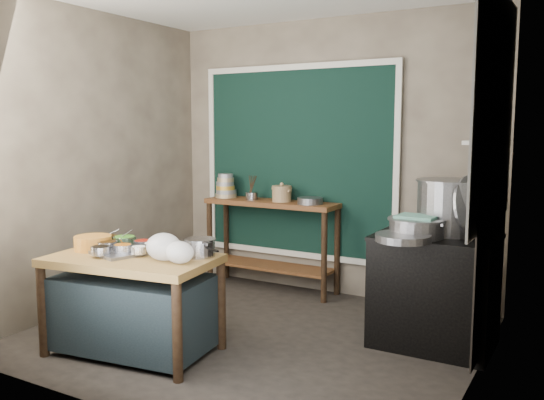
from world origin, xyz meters
The scene contains 30 objects.
floor centered at (0.00, 0.00, -0.01)m, with size 3.50×3.00×0.02m, color #2D2722.
back_wall centered at (0.00, 1.51, 1.40)m, with size 3.50×0.02×2.80m, color gray.
left_wall centered at (-1.76, 0.00, 1.40)m, with size 0.02×3.00×2.80m, color gray.
right_wall centered at (1.76, 0.00, 1.40)m, with size 0.02×3.00×2.80m, color gray.
curtain_panel centered at (-0.35, 1.47, 1.35)m, with size 2.10×0.02×1.90m, color black.
curtain_frame centered at (-0.35, 1.46, 1.35)m, with size 2.22×0.03×2.02m, color beige, non-canonical shape.
tile_panel centered at (1.74, 0.55, 1.85)m, with size 0.02×1.70×1.70m, color #B2B2AA.
soot_patch centered at (1.74, 0.65, 0.70)m, with size 0.01×1.30×1.30m, color black.
wall_shelf centered at (1.63, 0.85, 1.60)m, with size 0.22×0.70×0.03m, color beige.
prep_table centered at (-0.60, -0.75, 0.38)m, with size 1.25×0.72×0.75m, color brown.
back_counter centered at (-0.55, 1.28, 0.47)m, with size 1.45×0.40×0.95m, color brown.
stove_block centered at (1.35, 0.55, 0.42)m, with size 0.90×0.68×0.85m, color black.
stove_top centered at (1.35, 0.55, 0.86)m, with size 0.92×0.69×0.03m, color black.
condiment_tray centered at (-0.80, -0.70, 0.76)m, with size 0.52×0.37×0.02m, color gray.
condiment_bowls centered at (-0.81, -0.67, 0.80)m, with size 0.64×0.49×0.07m.
yellow_basin centered at (-1.03, -0.72, 0.81)m, with size 0.29×0.29×0.11m, color gold.
saucepan centered at (-0.16, -0.49, 0.82)m, with size 0.25×0.25×0.14m, color gray, non-canonical shape.
plastic_bag_a centered at (-0.30, -0.73, 0.85)m, with size 0.27×0.23×0.20m, color white.
plastic_bag_b centered at (-0.14, -0.75, 0.83)m, with size 0.21×0.18×0.16m, color white.
bowl_stack centered at (-1.12, 1.27, 1.06)m, with size 0.23×0.23×0.26m.
utensil_cup centered at (-0.77, 1.25, 0.99)m, with size 0.13×0.13×0.08m, color gray.
ceramic_crock centered at (-0.42, 1.28, 1.02)m, with size 0.21×0.21×0.14m, color #906E4F, non-canonical shape.
wide_bowl centered at (-0.08, 1.25, 0.98)m, with size 0.26×0.26×0.06m, color gray.
stock_pot centered at (1.41, 0.69, 1.09)m, with size 0.55×0.55×0.43m, color gray, non-canonical shape.
pot_lid centered at (1.60, 0.61, 1.12)m, with size 0.48×0.48×0.02m, color gray.
steamer centered at (1.23, 0.41, 0.95)m, with size 0.45×0.45×0.14m, color gray, non-canonical shape.
green_cloth centered at (1.23, 0.41, 1.04)m, with size 0.29×0.22×0.02m, color #57997D.
shallow_pan centered at (1.19, 0.19, 0.91)m, with size 0.41×0.41×0.05m, color gray.
shelf_bowl_stack centered at (1.63, 0.85, 1.67)m, with size 0.16×0.16×0.12m.
shelf_bowl_green centered at (1.63, 1.06, 1.64)m, with size 0.13×0.13×0.05m, color gray.
Camera 1 is at (2.42, -3.90, 1.72)m, focal length 38.00 mm.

